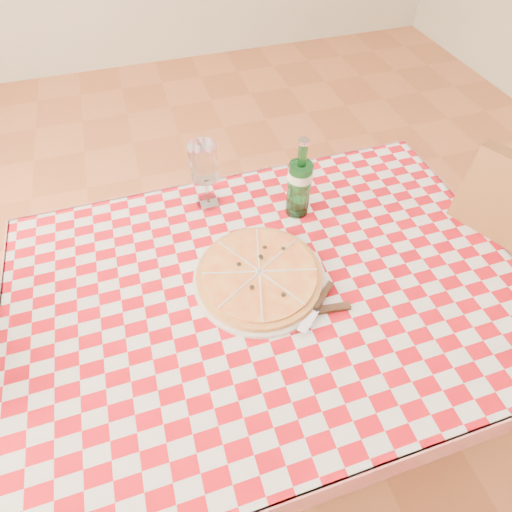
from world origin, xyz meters
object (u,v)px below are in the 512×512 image
at_px(water_bottle, 300,179).
at_px(chair_near, 510,273).
at_px(pizza_plate, 259,275).
at_px(wine_glass, 205,176).
at_px(dining_table, 270,307).

bearing_deg(water_bottle, chair_near, -24.94).
bearing_deg(pizza_plate, chair_near, -6.14).
distance_m(pizza_plate, water_bottle, 0.29).
bearing_deg(pizza_plate, wine_glass, 100.27).
bearing_deg(dining_table, water_bottle, 55.67).
relative_size(water_bottle, wine_glass, 1.22).
xyz_separation_m(pizza_plate, wine_glass, (-0.06, 0.32, 0.08)).
relative_size(dining_table, water_bottle, 4.88).
bearing_deg(water_bottle, pizza_plate, -131.39).
height_order(water_bottle, wine_glass, water_bottle).
relative_size(chair_near, pizza_plate, 2.95).
xyz_separation_m(pizza_plate, water_bottle, (0.18, 0.21, 0.10)).
relative_size(dining_table, pizza_plate, 3.55).
bearing_deg(pizza_plate, water_bottle, 48.61).
bearing_deg(wine_glass, dining_table, -77.31).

